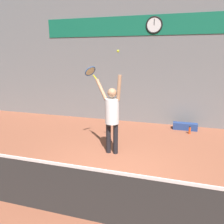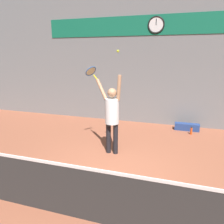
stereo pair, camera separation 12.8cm
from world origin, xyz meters
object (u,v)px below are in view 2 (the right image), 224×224
tennis_ball (118,51)px  equipment_bag (187,127)px  scoreboard_clock (156,25)px  tennis_player (112,114)px  water_bottle (191,131)px  tennis_racket (91,72)px

tennis_ball → equipment_bag: (1.82, 2.63, -2.57)m
scoreboard_clock → tennis_player: scoreboard_clock is taller
scoreboard_clock → water_bottle: scoreboard_clock is taller
scoreboard_clock → water_bottle: bearing=-29.9°
tennis_ball → water_bottle: size_ratio=0.24×
tennis_player → equipment_bag: (1.99, 2.58, -0.99)m
scoreboard_clock → water_bottle: 3.89m
tennis_racket → equipment_bag: 4.03m
tennis_player → scoreboard_clock: bearing=77.3°
tennis_player → tennis_racket: tennis_racket is taller
water_bottle → tennis_player: bearing=-134.3°
tennis_ball → equipment_bag: size_ratio=0.08×
scoreboard_clock → equipment_bag: size_ratio=0.71×
tennis_player → tennis_racket: 1.33m
water_bottle → tennis_ball: bearing=-131.2°
scoreboard_clock → tennis_player: 3.98m
tennis_racket → water_bottle: tennis_racket is taller
tennis_ball → equipment_bag: bearing=55.4°
tennis_racket → equipment_bag: tennis_racket is taller
tennis_player → water_bottle: 3.20m
tennis_player → tennis_racket: bearing=151.4°
tennis_racket → tennis_ball: tennis_ball is taller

